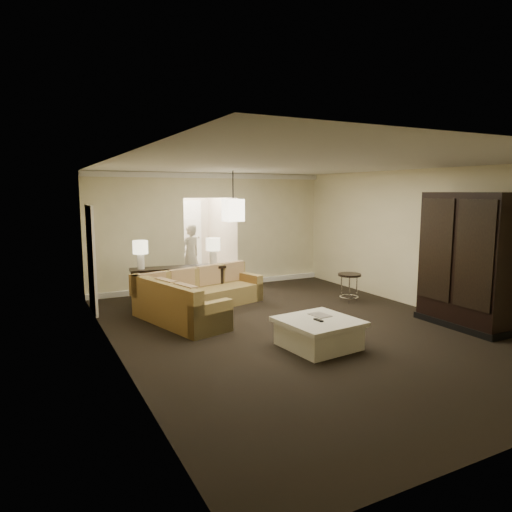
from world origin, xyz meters
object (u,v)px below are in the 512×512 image
sectional_sofa (197,297)px  person (190,252)px  coffee_table (319,333)px  armoire (467,263)px  drink_table (349,282)px  console_table (179,281)px

sectional_sofa → person: bearing=58.2°
sectional_sofa → coffee_table: 2.87m
coffee_table → sectional_sofa: bearing=110.0°
sectional_sofa → armoire: bearing=-52.8°
person → drink_table: bearing=105.3°
console_table → person: bearing=69.1°
console_table → armoire: (3.92, -3.98, 0.66)m
coffee_table → console_table: bearing=105.5°
console_table → person: (0.78, 1.47, 0.40)m
console_table → drink_table: bearing=-19.4°
armoire → coffee_table: bearing=174.8°
coffee_table → person: 5.23m
armoire → drink_table: bearing=105.4°
drink_table → person: person is taller
sectional_sofa → armoire: (3.87, -2.96, 0.80)m
drink_table → sectional_sofa: bearing=169.3°
console_table → drink_table: 3.65m
coffee_table → drink_table: bearing=42.9°
armoire → sectional_sofa: bearing=142.6°
coffee_table → drink_table: drink_table is taller
console_table → person: size_ratio=1.18×
sectional_sofa → person: size_ratio=1.65×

